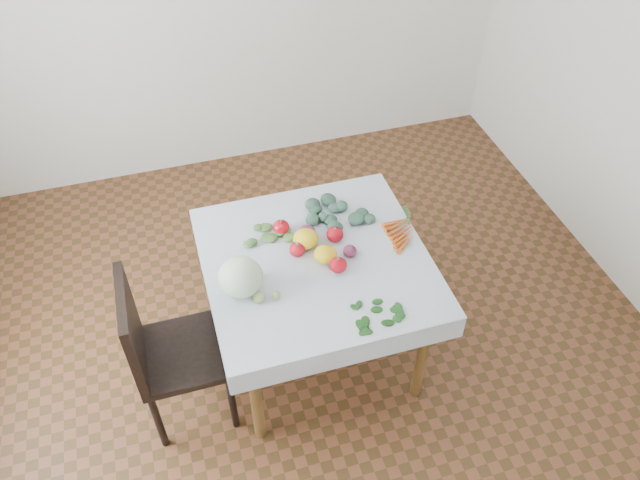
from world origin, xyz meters
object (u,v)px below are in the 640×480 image
object	(u,v)px
table	(316,273)
chair	(162,347)
heirloom_back	(306,239)
carrot_bunch	(401,232)
cabbage	(241,277)

from	to	relation	value
table	chair	xyz separation A→B (m)	(-0.83, -0.16, -0.10)
chair	heirloom_back	distance (m)	0.89
table	carrot_bunch	distance (m)	0.50
cabbage	heirloom_back	size ratio (longest dim) A/B	1.64
chair	cabbage	size ratio (longest dim) A/B	4.51
cabbage	chair	bearing A→B (deg)	-171.17
chair	carrot_bunch	world-z (taller)	chair
table	carrot_bunch	world-z (taller)	carrot_bunch
table	chair	world-z (taller)	chair
heirloom_back	carrot_bunch	bearing A→B (deg)	-7.27
carrot_bunch	table	bearing A→B (deg)	-174.19
carrot_bunch	cabbage	bearing A→B (deg)	-170.52
table	heirloom_back	world-z (taller)	heirloom_back
chair	heirloom_back	size ratio (longest dim) A/B	7.42
cabbage	table	bearing A→B (deg)	13.77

